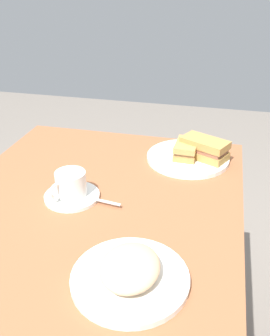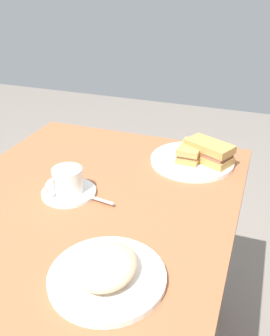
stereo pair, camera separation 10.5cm
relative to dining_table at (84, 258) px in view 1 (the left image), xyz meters
name	(u,v)px [view 1 (the left image)]	position (x,y,z in m)	size (l,w,h in m)	color
dining_table	(84,258)	(0.00, 0.00, 0.00)	(1.08, 0.77, 0.72)	#955837
sandwich_plate	(188,158)	(-0.38, 0.22, 0.13)	(0.26, 0.26, 0.01)	white
sandwich_front	(186,149)	(-0.39, 0.21, 0.16)	(0.12, 0.07, 0.05)	#BA8444
sandwich_back	(204,148)	(-0.39, 0.26, 0.17)	(0.13, 0.16, 0.06)	#B28945
coffee_saucer	(72,196)	(-0.09, -0.06, 0.13)	(0.15, 0.15, 0.01)	white
coffee_cup	(70,183)	(-0.09, -0.06, 0.17)	(0.10, 0.08, 0.07)	white
spoon	(97,199)	(-0.08, 0.01, 0.13)	(0.03, 0.10, 0.01)	silver
side_plate	(130,278)	(0.17, 0.17, 0.13)	(0.23, 0.23, 0.01)	white
side_food_pile	(130,267)	(0.17, 0.17, 0.16)	(0.14, 0.12, 0.04)	#DBB186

